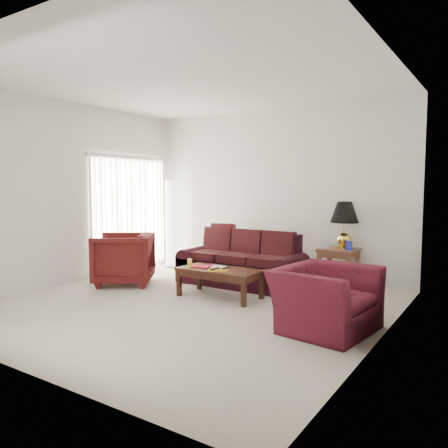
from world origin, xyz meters
name	(u,v)px	position (x,y,z in m)	size (l,w,h in m)	color
floor	(190,305)	(0.00, 0.00, 0.00)	(5.00, 5.00, 0.00)	beige
blinds	(130,215)	(-2.42, 1.30, 1.08)	(0.10, 2.00, 2.16)	silver
sofa	(241,260)	(-0.04, 1.41, 0.42)	(2.07, 0.90, 0.85)	black
throw_pillow	(223,236)	(-0.83, 2.08, 0.70)	(0.45, 0.13, 0.45)	black
end_table	(338,268)	(1.34, 2.15, 0.31)	(0.57, 0.57, 0.63)	#553A1D
table_lamp	(344,225)	(1.40, 2.20, 1.00)	(0.45, 0.45, 0.75)	gold
clock	(325,244)	(1.15, 2.03, 0.70)	(0.15, 0.05, 0.15)	silver
blue_canister	(349,246)	(1.54, 2.04, 0.70)	(0.09, 0.09, 0.15)	#1B20B5
picture_frame	(336,242)	(1.21, 2.37, 0.70)	(0.12, 0.02, 0.15)	silver
floor_lamp	(172,223)	(-2.04, 2.06, 0.88)	(0.29, 0.29, 1.77)	silver
armchair_left	(124,259)	(-1.71, 0.43, 0.42)	(0.90, 0.93, 0.85)	#461010
armchair_right	(326,299)	(1.90, 0.02, 0.35)	(1.09, 0.95, 0.71)	#46101B
coffee_table	(220,283)	(0.11, 0.57, 0.21)	(1.21, 0.60, 0.42)	black
magazine_red	(201,266)	(-0.20, 0.54, 0.43)	(0.30, 0.23, 0.02)	#AE1122
magazine_white	(217,267)	(0.01, 0.65, 0.43)	(0.25, 0.19, 0.01)	white
magazine_orange	(218,270)	(0.17, 0.44, 0.43)	(0.28, 0.21, 0.02)	#BD8916
remote_a	(215,269)	(0.13, 0.43, 0.45)	(0.05, 0.16, 0.02)	black
remote_b	(226,268)	(0.23, 0.55, 0.45)	(0.05, 0.16, 0.02)	black
yellow_glass	(190,263)	(-0.33, 0.43, 0.48)	(0.07, 0.07, 0.12)	yellow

